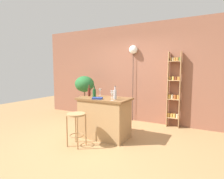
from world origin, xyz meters
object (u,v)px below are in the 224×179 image
(wine_glass_center, at_px, (100,91))
(cookbook, at_px, (97,98))
(potted_plant, at_px, (85,87))
(bottle_wine_red, at_px, (115,94))
(plant_stool, at_px, (85,112))
(wine_glass_left, at_px, (112,92))
(wine_glass_right, at_px, (112,95))
(pendant_globe_light, at_px, (133,50))
(bottle_spirits_clear, at_px, (94,93))
(bar_stool, at_px, (76,121))
(spice_shelf, at_px, (174,90))
(bottle_olive_oil, at_px, (89,92))

(wine_glass_center, height_order, cookbook, wine_glass_center)
(potted_plant, xyz_separation_m, bottle_wine_red, (1.56, -1.01, -0.01))
(plant_stool, xyz_separation_m, wine_glass_left, (1.40, -0.85, 0.77))
(wine_glass_center, height_order, wine_glass_right, same)
(wine_glass_right, distance_m, pendant_globe_light, 2.07)
(bottle_wine_red, height_order, wine_glass_left, bottle_wine_red)
(wine_glass_left, distance_m, wine_glass_right, 0.36)
(bottle_spirits_clear, height_order, wine_glass_center, bottle_spirits_clear)
(bottle_wine_red, height_order, wine_glass_right, bottle_wine_red)
(wine_glass_center, bearing_deg, wine_glass_right, -39.17)
(bottle_wine_red, bearing_deg, wine_glass_right, -83.92)
(bottle_wine_red, bearing_deg, bar_stool, -131.24)
(cookbook, bearing_deg, bottle_wine_red, 2.75)
(cookbook, bearing_deg, plant_stool, 114.66)
(wine_glass_center, bearing_deg, bottle_wine_red, -29.48)
(spice_shelf, distance_m, bottle_spirits_clear, 2.10)
(plant_stool, distance_m, potted_plant, 0.78)
(spice_shelf, xyz_separation_m, bottle_wine_red, (-0.90, -1.56, 0.01))
(potted_plant, bearing_deg, spice_shelf, 12.71)
(bottle_spirits_clear, relative_size, wine_glass_left, 1.57)
(bottle_olive_oil, distance_m, wine_glass_center, 0.26)
(spice_shelf, xyz_separation_m, bottle_olive_oil, (-1.66, -1.43, 0.01))
(cookbook, bearing_deg, pendant_globe_light, 65.69)
(potted_plant, distance_m, cookbook, 1.68)
(bottle_olive_oil, height_order, wine_glass_right, bottle_olive_oil)
(wine_glass_left, distance_m, pendant_globe_light, 1.79)
(wine_glass_right, relative_size, pendant_globe_light, 0.07)
(wine_glass_center, bearing_deg, cookbook, -63.72)
(plant_stool, xyz_separation_m, cookbook, (1.21, -1.16, 0.67))
(wine_glass_left, height_order, wine_glass_right, same)
(pendant_globe_light, bearing_deg, cookbook, -92.71)
(bottle_wine_red, height_order, cookbook, bottle_wine_red)
(bottle_spirits_clear, xyz_separation_m, wine_glass_center, (-0.01, 0.26, 0.02))
(bottle_wine_red, height_order, bottle_spirits_clear, bottle_wine_red)
(wine_glass_right, bearing_deg, wine_glass_center, 140.83)
(spice_shelf, bearing_deg, bottle_olive_oil, -139.15)
(bar_stool, height_order, potted_plant, potted_plant)
(cookbook, distance_m, pendant_globe_light, 2.10)
(cookbook, bearing_deg, bar_stool, -134.85)
(wine_glass_center, bearing_deg, spice_shelf, 39.87)
(cookbook, xyz_separation_m, pendant_globe_light, (0.08, 1.76, 1.15))
(bottle_spirits_clear, xyz_separation_m, wine_glass_right, (0.58, -0.22, 0.02))
(bar_stool, bearing_deg, wine_glass_center, 92.43)
(bottle_spirits_clear, relative_size, bottle_olive_oil, 0.94)
(potted_plant, distance_m, wine_glass_center, 1.19)
(bottle_olive_oil, xyz_separation_m, wine_glass_right, (0.77, -0.29, 0.01))
(plant_stool, xyz_separation_m, bottle_olive_oil, (0.80, -0.88, 0.76))
(bar_stool, relative_size, cookbook, 3.10)
(wine_glass_right, bearing_deg, bar_stool, -140.59)
(bottle_olive_oil, xyz_separation_m, wine_glass_left, (0.60, 0.03, 0.01))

